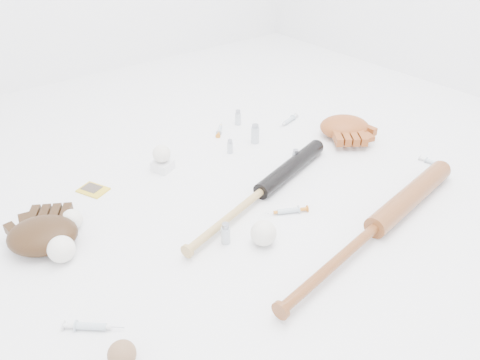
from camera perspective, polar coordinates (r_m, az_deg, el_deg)
bat_dark at (r=1.64m, az=2.67°, el=-1.33°), size 0.83×0.28×0.06m
bat_wood at (r=1.52m, az=16.22°, el=-5.52°), size 1.00×0.21×0.07m
glove_dark at (r=1.54m, az=-22.93°, el=-6.18°), size 0.34×0.34×0.09m
glove_tan at (r=2.09m, az=12.63°, el=6.35°), size 0.36×0.36×0.09m
trading_card at (r=1.77m, az=-17.47°, el=-1.17°), size 0.11×0.12×0.01m
pedestal at (r=1.83m, az=-9.39°, el=1.73°), size 0.09×0.09×0.04m
baseball_on_pedestal at (r=1.80m, az=-9.54°, el=3.19°), size 0.07×0.07×0.07m
baseball_left at (r=1.47m, az=-20.95°, el=-7.88°), size 0.08×0.08×0.08m
baseball_upper at (r=1.59m, az=-19.80°, el=-4.57°), size 0.07×0.07×0.07m
baseball_mid at (r=1.43m, az=2.88°, el=-6.49°), size 0.08×0.08×0.08m
baseball_aged at (r=1.17m, az=-14.20°, el=-19.91°), size 0.07×0.07×0.07m
syringe_0 at (r=1.27m, az=-17.70°, el=-16.63°), size 0.15×0.13×0.02m
syringe_1 at (r=1.58m, az=5.88°, el=-3.76°), size 0.16×0.10×0.02m
syringe_2 at (r=2.10m, az=-2.49°, el=6.15°), size 0.12×0.13×0.02m
syringe_3 at (r=1.99m, az=22.59°, el=1.93°), size 0.05×0.15×0.02m
syringe_4 at (r=2.19m, az=5.97°, el=7.22°), size 0.17×0.07×0.02m
vial_0 at (r=2.15m, az=-0.24°, el=7.64°), size 0.03×0.03×0.07m
vial_1 at (r=1.92m, az=-1.22°, el=4.12°), size 0.02×0.02×0.06m
vial_2 at (r=1.84m, az=6.74°, el=2.72°), size 0.03×0.03×0.07m
vial_3 at (r=1.99m, az=1.86°, el=5.67°), size 0.04×0.04×0.08m
vial_4 at (r=1.44m, az=-1.75°, el=-6.50°), size 0.03×0.03×0.07m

